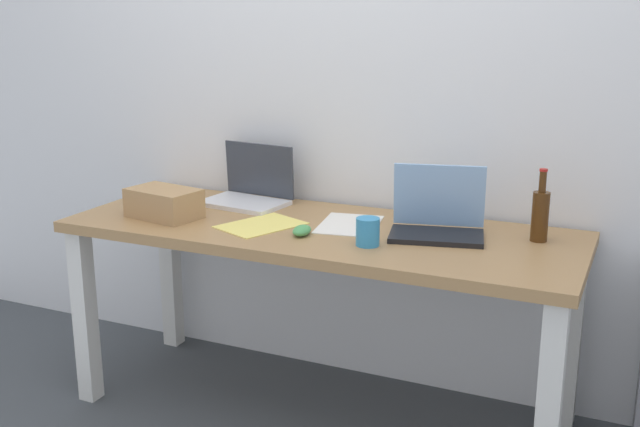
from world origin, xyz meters
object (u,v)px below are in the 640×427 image
(desk, at_px, (320,252))
(coffee_mug, at_px, (368,232))
(computer_mouse, at_px, (302,230))
(cardboard_box, at_px, (164,203))
(laptop_left, at_px, (249,191))
(beer_bottle, at_px, (540,214))
(laptop_right, at_px, (437,220))

(desk, bearing_deg, coffee_mug, -30.95)
(computer_mouse, xyz_separation_m, coffee_mug, (0.25, -0.02, 0.03))
(cardboard_box, bearing_deg, computer_mouse, -0.30)
(laptop_left, height_order, beer_bottle, beer_bottle)
(laptop_right, distance_m, coffee_mug, 0.28)
(laptop_right, distance_m, beer_bottle, 0.35)
(cardboard_box, distance_m, coffee_mug, 0.84)
(laptop_right, distance_m, computer_mouse, 0.48)
(computer_mouse, bearing_deg, desk, 77.31)
(laptop_right, xyz_separation_m, computer_mouse, (-0.44, -0.19, -0.04))
(desk, xyz_separation_m, coffee_mug, (0.24, -0.14, 0.15))
(computer_mouse, bearing_deg, coffee_mug, -10.72)
(laptop_right, xyz_separation_m, coffee_mug, (-0.18, -0.21, -0.01))
(beer_bottle, xyz_separation_m, coffee_mug, (-0.52, -0.29, -0.05))
(desk, bearing_deg, beer_bottle, 10.81)
(desk, distance_m, beer_bottle, 0.79)
(laptop_right, relative_size, coffee_mug, 3.80)
(laptop_right, bearing_deg, desk, -171.11)
(beer_bottle, relative_size, cardboard_box, 0.94)
(laptop_right, height_order, beer_bottle, beer_bottle)
(beer_bottle, xyz_separation_m, computer_mouse, (-0.77, -0.27, -0.08))
(laptop_right, bearing_deg, coffee_mug, -130.73)
(desk, distance_m, coffee_mug, 0.32)
(laptop_left, distance_m, coffee_mug, 0.74)
(desk, relative_size, beer_bottle, 7.46)
(laptop_left, bearing_deg, coffee_mug, -28.22)
(laptop_right, height_order, computer_mouse, laptop_right)
(coffee_mug, bearing_deg, desk, 149.05)
(beer_bottle, distance_m, computer_mouse, 0.82)
(computer_mouse, xyz_separation_m, cardboard_box, (-0.58, 0.00, 0.04))
(laptop_left, distance_m, cardboard_box, 0.38)
(laptop_left, height_order, cardboard_box, laptop_left)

